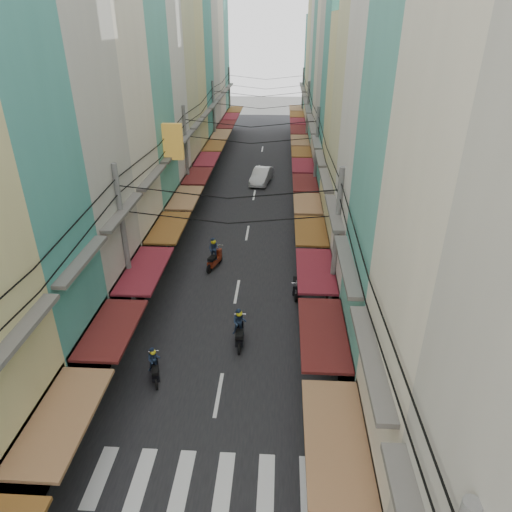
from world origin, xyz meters
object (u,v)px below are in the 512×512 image
at_px(white_car, 261,183).
at_px(market_umbrella, 415,398).
at_px(bicycle, 410,422).
at_px(traffic_sign, 363,330).

bearing_deg(white_car, market_umbrella, -67.39).
height_order(white_car, market_umbrella, market_umbrella).
height_order(bicycle, traffic_sign, traffic_sign).
height_order(white_car, traffic_sign, traffic_sign).
distance_m(bicycle, market_umbrella, 2.12).
distance_m(white_car, bicycle, 29.30).
height_order(white_car, bicycle, white_car).
bearing_deg(bicycle, white_car, 35.59).
bearing_deg(market_umbrella, white_car, 102.98).
height_order(bicycle, market_umbrella, market_umbrella).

